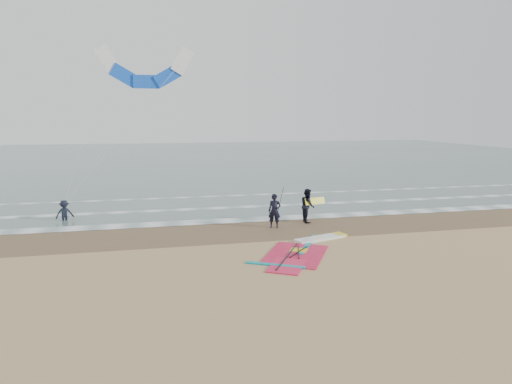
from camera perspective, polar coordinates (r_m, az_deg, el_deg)
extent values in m
plane|color=tan|center=(19.28, 6.63, -8.74)|extent=(120.00, 120.00, 0.00)
cube|color=#47605E|center=(65.82, -7.39, 4.15)|extent=(120.00, 80.00, 0.02)
cube|color=brown|center=(24.79, 2.02, -4.55)|extent=(120.00, 5.00, 0.01)
cube|color=white|center=(26.86, 0.82, -3.39)|extent=(120.00, 1.20, 0.02)
cube|color=white|center=(30.49, -0.86, -1.84)|extent=(120.00, 0.70, 0.02)
cube|color=white|center=(34.83, -2.40, -0.43)|extent=(120.00, 0.50, 0.01)
cube|color=white|center=(22.77, 7.99, -5.75)|extent=(2.78, 1.47, 0.13)
cube|color=yellow|center=(23.54, 10.38, -5.29)|extent=(0.66, 0.77, 0.14)
cube|color=#DD1C46|center=(20.20, 4.96, -7.80)|extent=(3.79, 4.19, 0.04)
cube|color=#DD1C46|center=(18.69, 3.89, -9.21)|extent=(2.10, 2.33, 0.05)
cube|color=#0C8C99|center=(21.81, 6.55, -6.51)|extent=(1.94, 3.12, 0.05)
cube|color=#0C8C99|center=(18.77, 2.41, -9.11)|extent=(2.27, 1.45, 0.05)
cube|color=yellow|center=(20.78, 5.36, -7.29)|extent=(0.98, 0.94, 0.06)
cylinder|color=black|center=(19.87, 3.95, -7.98)|extent=(2.00, 3.40, 0.06)
cylinder|color=black|center=(20.44, 5.36, -7.43)|extent=(1.33, 1.48, 0.04)
cylinder|color=black|center=(20.44, 5.36, -7.43)|extent=(0.64, 1.86, 0.04)
imported|color=black|center=(24.72, 2.33, -2.38)|extent=(0.79, 0.65, 1.87)
imported|color=black|center=(26.18, 6.47, -1.69)|extent=(0.81, 1.00, 1.94)
imported|color=black|center=(28.54, -22.85, -1.83)|extent=(1.15, 0.90, 1.57)
cylinder|color=black|center=(24.71, 3.01, -1.36)|extent=(0.17, 0.86, 1.82)
cube|color=yellow|center=(26.17, 7.38, -1.13)|extent=(1.30, 0.51, 0.39)
cube|color=white|center=(31.04, -18.12, 15.52)|extent=(1.56, 0.22, 1.85)
cube|color=blue|center=(30.87, -16.16, 13.81)|extent=(1.86, 0.24, 1.56)
cube|color=blue|center=(30.81, -13.56, 13.26)|extent=(1.65, 0.23, 0.85)
cube|color=blue|center=(30.85, -11.02, 14.01)|extent=(1.86, 0.24, 1.56)
cube|color=white|center=(31.00, -9.19, 15.87)|extent=(1.56, 0.22, 1.85)
cylinder|color=beige|center=(29.42, -20.44, 7.44)|extent=(2.56, 3.15, 8.52)
cylinder|color=beige|center=(29.21, -15.88, 7.66)|extent=(7.21, 3.15, 8.53)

